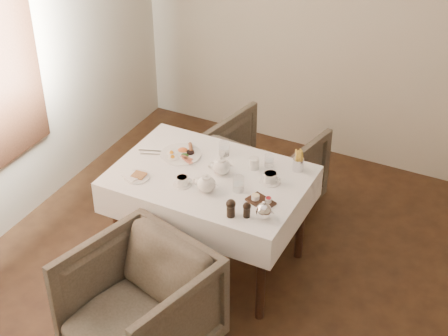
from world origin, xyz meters
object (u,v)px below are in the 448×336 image
object	(u,v)px
table	(210,189)
armchair_near	(139,305)
armchair_far	(263,170)
breakfast_plate	(181,154)
teapot_centre	(222,165)

from	to	relation	value
table	armchair_near	size ratio (longest dim) A/B	1.63
armchair_far	armchair_near	bearing A→B (deg)	98.92
armchair_near	breakfast_plate	size ratio (longest dim) A/B	2.75
table	armchair_far	bearing A→B (deg)	85.80
armchair_far	teapot_centre	xyz separation A→B (m)	(0.01, -0.73, 0.47)
breakfast_plate	teapot_centre	distance (m)	0.37
armchair_far	teapot_centre	world-z (taller)	teapot_centre
table	breakfast_plate	bearing A→B (deg)	156.12
armchair_far	teapot_centre	distance (m)	0.86
table	armchair_far	xyz separation A→B (m)	(0.06, 0.77, -0.29)
armchair_near	breakfast_plate	distance (m)	1.14
armchair_near	armchair_far	bearing A→B (deg)	102.80
breakfast_plate	table	bearing A→B (deg)	-33.59
armchair_far	teapot_centre	size ratio (longest dim) A/B	4.66
teapot_centre	armchair_near	bearing A→B (deg)	-115.02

